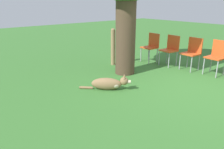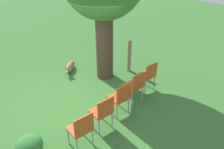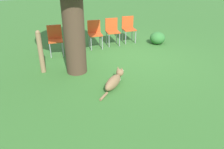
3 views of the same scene
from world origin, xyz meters
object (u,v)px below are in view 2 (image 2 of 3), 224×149
object	(u,v)px
fence_post	(129,55)
red_chair_4	(148,75)
red_chair_0	(81,128)
red_chair_1	(103,111)
dog	(70,67)
red_chair_2	(121,97)
red_chair_3	(135,85)

from	to	relation	value
fence_post	red_chair_4	distance (m)	1.30
red_chair_0	red_chair_1	world-z (taller)	same
red_chair_0	fence_post	bearing A→B (deg)	-58.91
dog	red_chair_0	distance (m)	3.47
dog	fence_post	size ratio (longest dim) A/B	0.77
red_chair_2	red_chair_4	bearing A→B (deg)	-76.92
red_chair_1	red_chair_2	size ratio (longest dim) A/B	1.00
fence_post	red_chair_4	size ratio (longest dim) A/B	1.23
dog	red_chair_0	xyz separation A→B (m)	(3.02, -1.66, 0.40)
red_chair_3	red_chair_4	bearing A→B (deg)	-76.92
dog	red_chair_0	world-z (taller)	red_chair_0
dog	fence_post	distance (m)	2.09
dog	red_chair_4	distance (m)	2.80
fence_post	red_chair_4	bearing A→B (deg)	-22.55
red_chair_1	red_chair_4	size ratio (longest dim) A/B	1.00
fence_post	red_chair_0	size ratio (longest dim) A/B	1.23
fence_post	red_chair_2	size ratio (longest dim) A/B	1.23
red_chair_1	red_chair_4	xyz separation A→B (m)	(-0.33, 2.01, 0.00)
fence_post	red_chair_2	distance (m)	2.33
red_chair_0	red_chair_3	size ratio (longest dim) A/B	1.00
red_chair_1	red_chair_4	distance (m)	2.03
red_chair_2	red_chair_4	distance (m)	1.36
red_chair_0	dog	bearing A→B (deg)	-25.13
red_chair_1	red_chair_3	bearing A→B (deg)	-76.92
dog	red_chair_3	xyz separation A→B (m)	(2.69, 0.35, 0.40)
dog	red_chair_4	bearing A→B (deg)	66.36
red_chair_0	red_chair_4	size ratio (longest dim) A/B	1.00
fence_post	red_chair_4	xyz separation A→B (m)	(1.20, -0.50, -0.03)
red_chair_4	red_chair_1	bearing A→B (deg)	103.08
red_chair_1	red_chair_4	bearing A→B (deg)	-76.92
red_chair_2	red_chair_0	bearing A→B (deg)	103.08
red_chair_0	red_chair_4	distance (m)	2.71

